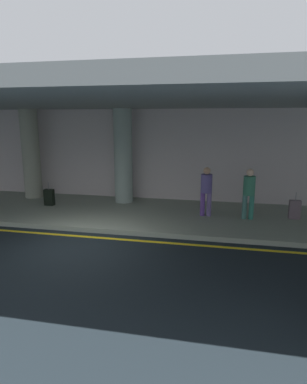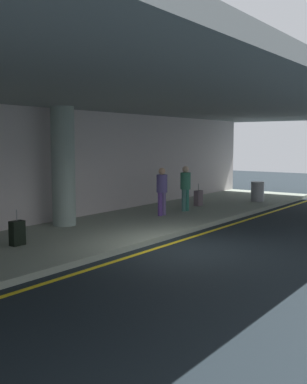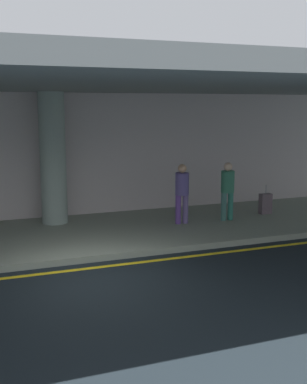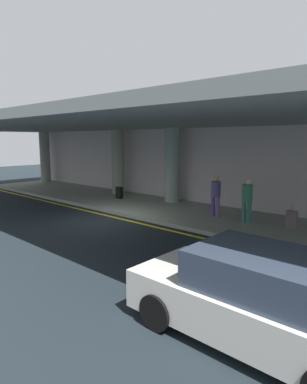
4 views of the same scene
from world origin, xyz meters
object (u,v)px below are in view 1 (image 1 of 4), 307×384
(support_column_center, at_px, (123,156))
(traveler_with_luggage, at_px, (249,191))
(suitcase_upright_primary, at_px, (295,210))
(suitcase_upright_secondary, at_px, (49,197))
(person_waiting_for_ride, at_px, (206,188))
(support_column_left_mid, at_px, (31,154))

(support_column_center, height_order, traveler_with_luggage, support_column_center)
(support_column_center, bearing_deg, suitcase_upright_primary, -9.96)
(suitcase_upright_secondary, bearing_deg, person_waiting_for_ride, 11.20)
(traveler_with_luggage, bearing_deg, person_waiting_for_ride, -130.19)
(traveler_with_luggage, distance_m, suitcase_upright_secondary, 7.39)
(person_waiting_for_ride, xyz_separation_m, suitcase_upright_primary, (2.92, 0.26, -0.65))
(person_waiting_for_ride, bearing_deg, traveler_with_luggage, 129.72)
(support_column_center, height_order, suitcase_upright_primary, support_column_center)
(support_column_left_mid, distance_m, person_waiting_for_ride, 7.50)
(support_column_center, xyz_separation_m, suitcase_upright_primary, (6.24, -1.10, -1.51))
(support_column_center, xyz_separation_m, person_waiting_for_ride, (3.33, -1.36, -0.86))
(support_column_left_mid, relative_size, suitcase_upright_secondary, 4.06)
(traveler_with_luggage, bearing_deg, support_column_left_mid, -135.86)
(suitcase_upright_primary, bearing_deg, person_waiting_for_ride, 159.40)
(traveler_with_luggage, bearing_deg, suitcase_upright_primary, 66.62)
(person_waiting_for_ride, relative_size, suitcase_upright_primary, 1.87)
(support_column_center, distance_m, suitcase_upright_primary, 6.52)
(person_waiting_for_ride, height_order, suitcase_upright_secondary, person_waiting_for_ride)
(support_column_left_mid, bearing_deg, person_waiting_for_ride, -10.51)
(traveler_with_luggage, height_order, suitcase_upright_primary, traveler_with_luggage)
(suitcase_upright_secondary, bearing_deg, suitcase_upright_primary, 13.53)
(person_waiting_for_ride, height_order, suitcase_upright_primary, person_waiting_for_ride)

